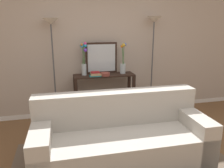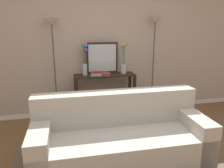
{
  "view_description": "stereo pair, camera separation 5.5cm",
  "coord_description": "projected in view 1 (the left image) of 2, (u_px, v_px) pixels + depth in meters",
  "views": [
    {
      "loc": [
        -0.88,
        -1.98,
        1.76
      ],
      "look_at": [
        -0.1,
        1.23,
        0.87
      ],
      "focal_mm": 35.72,
      "sensor_mm": 36.0,
      "label": 1
    },
    {
      "loc": [
        -0.83,
        -1.99,
        1.76
      ],
      "look_at": [
        -0.1,
        1.23,
        0.87
      ],
      "focal_mm": 35.72,
      "sensor_mm": 36.0,
      "label": 2
    }
  ],
  "objects": [
    {
      "name": "back_wall",
      "position": [
        104.0,
        47.0,
        4.34
      ],
      "size": [
        12.0,
        0.15,
        2.64
      ],
      "color": "white",
      "rests_on": "ground"
    },
    {
      "name": "area_rug",
      "position": [
        124.0,
        165.0,
        2.85
      ],
      "size": [
        2.8,
        1.72,
        0.01
      ],
      "color": "brown",
      "rests_on": "ground"
    },
    {
      "name": "couch",
      "position": [
        121.0,
        138.0,
        2.92
      ],
      "size": [
        2.24,
        0.91,
        0.88
      ],
      "color": "#ADA89E",
      "rests_on": "ground"
    },
    {
      "name": "console_table",
      "position": [
        104.0,
        89.0,
        4.2
      ],
      "size": [
        1.12,
        0.34,
        0.85
      ],
      "color": "black",
      "rests_on": "ground"
    },
    {
      "name": "floor_lamp_left",
      "position": [
        52.0,
        42.0,
        3.84
      ],
      "size": [
        0.28,
        0.28,
        1.85
      ],
      "color": "#4C4C51",
      "rests_on": "ground"
    },
    {
      "name": "floor_lamp_right",
      "position": [
        153.0,
        39.0,
        4.26
      ],
      "size": [
        0.28,
        0.28,
        1.9
      ],
      "color": "#4C4C51",
      "rests_on": "ground"
    },
    {
      "name": "wall_mirror",
      "position": [
        102.0,
        58.0,
        4.17
      ],
      "size": [
        0.59,
        0.02,
        0.58
      ],
      "color": "black",
      "rests_on": "console_table"
    },
    {
      "name": "vase_tall_flowers",
      "position": [
        84.0,
        59.0,
        4.0
      ],
      "size": [
        0.12,
        0.11,
        0.6
      ],
      "color": "silver",
      "rests_on": "console_table"
    },
    {
      "name": "vase_short_flowers",
      "position": [
        123.0,
        63.0,
        4.17
      ],
      "size": [
        0.12,
        0.12,
        0.57
      ],
      "color": "silver",
      "rests_on": "console_table"
    },
    {
      "name": "fruit_bowl",
      "position": [
        105.0,
        74.0,
        4.03
      ],
      "size": [
        0.17,
        0.17,
        0.06
      ],
      "color": "brown",
      "rests_on": "console_table"
    },
    {
      "name": "book_stack",
      "position": [
        96.0,
        74.0,
        3.98
      ],
      "size": [
        0.23,
        0.16,
        0.08
      ],
      "color": "#1E7075",
      "rests_on": "console_table"
    },
    {
      "name": "book_row_under_console",
      "position": [
        92.0,
        116.0,
        4.28
      ],
      "size": [
        0.41,
        0.18,
        0.13
      ],
      "color": "tan",
      "rests_on": "ground"
    }
  ]
}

